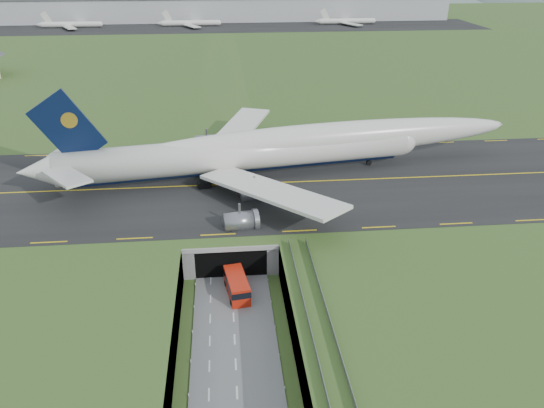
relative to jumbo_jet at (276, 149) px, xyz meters
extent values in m
plane|color=#305421|center=(-10.42, -37.55, -11.89)|extent=(900.00, 900.00, 0.00)
cube|color=gray|center=(-10.42, -37.55, -8.89)|extent=(800.00, 800.00, 6.00)
cube|color=slate|center=(-10.42, -45.05, -11.79)|extent=(12.00, 75.00, 0.20)
cube|color=black|center=(-10.42, -4.55, -5.80)|extent=(800.00, 44.00, 0.18)
cube|color=gray|center=(-10.42, -18.55, -6.39)|extent=(16.00, 22.00, 1.00)
cube|color=gray|center=(-17.42, -18.55, -8.89)|extent=(2.00, 22.00, 6.00)
cube|color=gray|center=(-3.42, -18.55, -8.89)|extent=(2.00, 22.00, 6.00)
cube|color=black|center=(-10.42, -23.55, -9.39)|extent=(12.00, 12.00, 5.00)
cube|color=#A8A8A3|center=(-10.42, -29.60, -6.29)|extent=(17.00, 0.50, 0.80)
cube|color=#A8A8A3|center=(0.58, -56.05, -6.09)|extent=(3.00, 53.00, 0.50)
cube|color=gray|center=(-0.82, -56.05, -5.34)|extent=(0.06, 53.00, 1.00)
cube|color=gray|center=(1.98, -56.05, -5.34)|extent=(0.06, 53.00, 1.00)
cylinder|color=#A8A8A3|center=(0.58, -53.55, -9.09)|extent=(0.90, 0.90, 5.60)
cylinder|color=#A8A8A3|center=(0.58, -41.55, -9.09)|extent=(0.90, 0.90, 5.60)
cylinder|color=silver|center=(-7.56, -1.14, -0.35)|extent=(73.18, 17.68, 6.87)
sphere|color=silver|center=(28.52, 4.30, -0.35)|extent=(7.66, 7.66, 6.73)
cone|color=silver|center=(-46.82, -7.07, -0.35)|extent=(8.40, 7.57, 6.52)
ellipsoid|color=silver|center=(11.92, 1.80, 1.20)|extent=(84.74, 18.90, 7.21)
ellipsoid|color=black|center=(27.46, 4.14, 0.51)|extent=(5.20, 3.69, 2.40)
cylinder|color=black|center=(-7.56, -1.14, -3.03)|extent=(68.97, 13.20, 2.88)
cube|color=silver|center=(-8.00, 16.16, -1.42)|extent=(18.74, 32.68, 2.89)
cube|color=silver|center=(-41.65, 1.85, 1.26)|extent=(8.48, 12.75, 1.10)
cube|color=silver|center=(-2.87, -17.80, -1.42)|extent=(25.93, 29.82, 2.89)
cube|color=silver|center=(-39.25, -14.06, 1.26)|extent=(10.92, 12.36, 1.10)
cube|color=black|center=(-39.92, -6.03, 7.70)|extent=(13.59, 2.67, 15.19)
cylinder|color=gold|center=(-39.39, -5.95, 9.31)|extent=(3.08, 1.19, 3.00)
cylinder|color=slate|center=(-8.31, 9.06, -4.75)|extent=(6.05, 4.33, 3.54)
cylinder|color=slate|center=(-15.01, 19.44, -4.75)|extent=(6.05, 4.33, 3.54)
cylinder|color=slate|center=(-5.27, -11.10, -4.75)|extent=(6.05, 4.33, 3.54)
cylinder|color=slate|center=(-8.60, -23.00, -4.75)|extent=(6.05, 4.33, 3.54)
cylinder|color=black|center=(21.30, 3.22, -5.12)|extent=(1.25, 0.71, 1.18)
cube|color=black|center=(-12.33, -1.86, -4.96)|extent=(7.49, 8.39, 1.50)
cube|color=red|center=(-9.68, -34.55, -10.11)|extent=(4.12, 8.26, 3.16)
cube|color=black|center=(-9.68, -34.55, -9.48)|extent=(4.20, 8.37, 1.05)
cube|color=black|center=(-9.68, -34.55, -11.43)|extent=(3.83, 7.71, 0.53)
cylinder|color=black|center=(-10.63, -37.37, -11.31)|extent=(0.51, 0.99, 0.95)
cylinder|color=black|center=(-11.43, -32.16, -11.31)|extent=(0.51, 0.99, 0.95)
cylinder|color=black|center=(-7.92, -36.95, -11.31)|extent=(0.51, 0.99, 0.95)
cylinder|color=black|center=(-8.72, -31.74, -11.31)|extent=(0.51, 0.99, 0.95)
cube|color=#B2B2B2|center=(-10.42, 262.45, 1.61)|extent=(300.00, 22.00, 15.00)
cube|color=black|center=(-10.42, 232.45, -5.75)|extent=(320.00, 50.00, 0.08)
cylinder|color=silver|center=(-99.34, 237.45, -3.71)|extent=(34.00, 3.20, 3.20)
cylinder|color=silver|center=(-28.24, 237.45, -3.71)|extent=(34.00, 3.20, 3.20)
cylinder|color=silver|center=(68.59, 237.45, -3.71)|extent=(34.00, 3.20, 3.20)
ellipsoid|color=slate|center=(-190.42, 392.45, -15.89)|extent=(220.00, 77.00, 56.00)
ellipsoid|color=slate|center=(109.58, 392.45, -15.89)|extent=(260.00, 91.00, 44.00)
camera|label=1|loc=(-10.69, -104.85, 38.49)|focal=35.00mm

